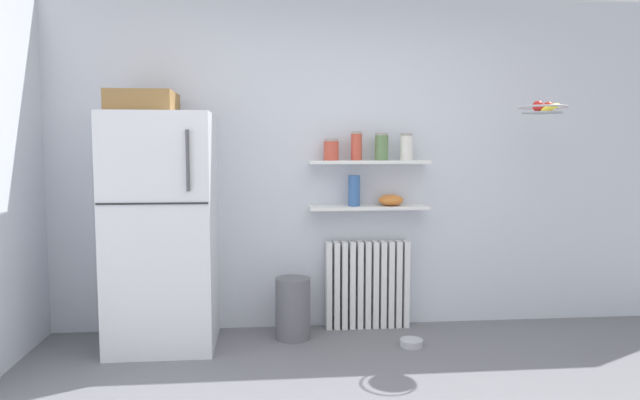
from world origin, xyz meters
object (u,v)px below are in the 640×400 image
at_px(vase, 354,191).
at_px(refrigerator, 162,226).
at_px(storage_jar_1, 356,146).
at_px(shelf_bowl, 391,200).
at_px(trash_bin, 293,308).
at_px(radiator, 367,284).
at_px(storage_jar_0, 331,150).
at_px(hanging_fruit_basket, 543,108).
at_px(pet_food_bowl, 411,343).
at_px(storage_jar_3, 406,147).
at_px(storage_jar_2, 382,147).

bearing_deg(vase, refrigerator, -170.89).
distance_m(refrigerator, storage_jar_1, 1.56).
xyz_separation_m(refrigerator, shelf_bowl, (1.71, 0.23, 0.15)).
bearing_deg(trash_bin, shelf_bowl, 13.38).
height_order(storage_jar_1, shelf_bowl, storage_jar_1).
bearing_deg(radiator, storage_jar_1, -162.98).
xyz_separation_m(storage_jar_0, storage_jar_1, (0.20, 0.00, 0.03)).
bearing_deg(radiator, hanging_fruit_basket, -18.90).
bearing_deg(shelf_bowl, vase, 180.00).
height_order(storage_jar_1, hanging_fruit_basket, hanging_fruit_basket).
height_order(shelf_bowl, trash_bin, shelf_bowl).
height_order(radiator, shelf_bowl, shelf_bowl).
height_order(refrigerator, pet_food_bowl, refrigerator).
relative_size(refrigerator, shelf_bowl, 9.31).
bearing_deg(vase, radiator, 14.76).
relative_size(storage_jar_3, trash_bin, 0.45).
distance_m(refrigerator, storage_jar_0, 1.38).
height_order(vase, shelf_bowl, vase).
distance_m(storage_jar_3, trash_bin, 1.51).
xyz_separation_m(storage_jar_1, shelf_bowl, (0.27, 0.00, -0.42)).
bearing_deg(shelf_bowl, trash_bin, -166.62).
xyz_separation_m(vase, pet_food_bowl, (0.35, -0.44, -1.07)).
height_order(storage_jar_3, trash_bin, storage_jar_3).
relative_size(storage_jar_3, shelf_bowl, 1.07).
xyz_separation_m(storage_jar_1, vase, (-0.02, 0.00, -0.34)).
distance_m(storage_jar_0, storage_jar_2, 0.39).
bearing_deg(radiator, refrigerator, -170.47).
relative_size(trash_bin, pet_food_bowl, 2.78).
xyz_separation_m(storage_jar_3, trash_bin, (-0.89, -0.18, -1.20)).
bearing_deg(storage_jar_3, trash_bin, -168.33).
distance_m(storage_jar_0, hanging_fruit_basket, 1.57).
relative_size(pet_food_bowl, hanging_fruit_basket, 0.48).
relative_size(radiator, storage_jar_0, 4.16).
height_order(storage_jar_0, pet_food_bowl, storage_jar_0).
relative_size(storage_jar_2, vase, 0.89).
xyz_separation_m(storage_jar_1, storage_jar_2, (0.20, 0.00, -0.01)).
relative_size(shelf_bowl, hanging_fruit_basket, 0.57).
height_order(refrigerator, hanging_fruit_basket, refrigerator).
distance_m(refrigerator, pet_food_bowl, 1.98).
bearing_deg(refrigerator, hanging_fruit_basket, -3.20).
relative_size(vase, trash_bin, 0.52).
relative_size(storage_jar_0, storage_jar_3, 0.80).
height_order(vase, pet_food_bowl, vase).
bearing_deg(shelf_bowl, storage_jar_3, 0.00).
distance_m(storage_jar_1, hanging_fruit_basket, 1.38).
xyz_separation_m(shelf_bowl, hanging_fruit_basket, (1.02, -0.38, 0.69)).
distance_m(refrigerator, hanging_fruit_basket, 2.87).
bearing_deg(trash_bin, storage_jar_2, 14.82).
xyz_separation_m(storage_jar_2, pet_food_bowl, (0.14, -0.44, -1.41)).
bearing_deg(storage_jar_1, trash_bin, -159.82).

